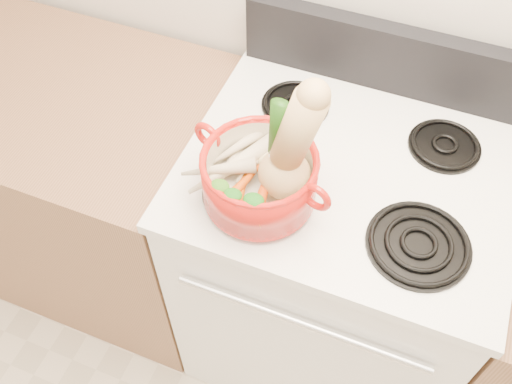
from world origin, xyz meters
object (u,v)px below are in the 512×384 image
at_px(squash, 302,148).
at_px(leek, 277,146).
at_px(dutch_oven, 259,177).
at_px(stove_body, 330,269).

bearing_deg(squash, leek, -176.03).
xyz_separation_m(dutch_oven, leek, (0.03, 0.02, 0.09)).
bearing_deg(leek, squash, -0.51).
bearing_deg(squash, dutch_oven, -156.49).
bearing_deg(stove_body, squash, -118.85).
relative_size(stove_body, squash, 3.11).
height_order(dutch_oven, leek, leek).
relative_size(stove_body, leek, 3.71).
distance_m(squash, leek, 0.06).
relative_size(squash, leek, 1.19).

